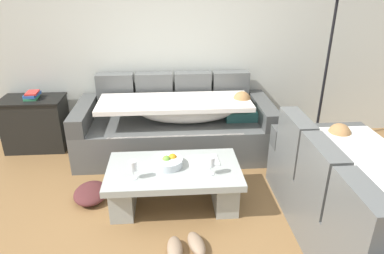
{
  "coord_description": "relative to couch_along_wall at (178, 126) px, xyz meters",
  "views": [
    {
      "loc": [
        -0.0,
        -2.1,
        1.97
      ],
      "look_at": [
        0.23,
        1.09,
        0.55
      ],
      "focal_mm": 32.15,
      "sensor_mm": 36.0,
      "label": 1
    }
  ],
  "objects": [
    {
      "name": "couch_near_window",
      "position": [
        1.34,
        -1.64,
        0.0
      ],
      "size": [
        0.92,
        1.94,
        0.88
      ],
      "rotation": [
        0.0,
        0.0,
        1.57
      ],
      "color": "#565956",
      "rests_on": "ground_plane"
    },
    {
      "name": "wine_glass_near_left",
      "position": [
        -0.42,
        -1.19,
        0.16
      ],
      "size": [
        0.07,
        0.07,
        0.17
      ],
      "color": "silver",
      "rests_on": "coffee_table"
    },
    {
      "name": "ground_plane",
      "position": [
        -0.1,
        -1.62,
        -0.33
      ],
      "size": [
        14.0,
        14.0,
        0.0
      ],
      "primitive_type": "plane",
      "color": "brown"
    },
    {
      "name": "open_magazine",
      "position": [
        0.21,
        -0.94,
        0.05
      ],
      "size": [
        0.29,
        0.22,
        0.01
      ],
      "primitive_type": "cube",
      "rotation": [
        0.0,
        0.0,
        0.04
      ],
      "color": "white",
      "rests_on": "coffee_table"
    },
    {
      "name": "side_cabinet",
      "position": [
        -1.71,
        0.23,
        -0.01
      ],
      "size": [
        0.72,
        0.44,
        0.64
      ],
      "color": "black",
      "rests_on": "ground_plane"
    },
    {
      "name": "pair_of_shoes",
      "position": [
        -0.0,
        -1.67,
        -0.29
      ],
      "size": [
        0.33,
        0.33,
        0.09
      ],
      "color": "#8C7259",
      "rests_on": "ground_plane"
    },
    {
      "name": "wine_glass_near_right",
      "position": [
        0.25,
        -1.17,
        0.16
      ],
      "size": [
        0.07,
        0.07,
        0.17
      ],
      "color": "silver",
      "rests_on": "coffee_table"
    },
    {
      "name": "fruit_bowl",
      "position": [
        -0.13,
        -1.0,
        0.09
      ],
      "size": [
        0.28,
        0.28,
        0.1
      ],
      "color": "silver",
      "rests_on": "coffee_table"
    },
    {
      "name": "back_wall",
      "position": [
        -0.1,
        0.53,
        1.02
      ],
      "size": [
        9.0,
        0.1,
        2.7
      ],
      "primitive_type": "cube",
      "color": "beige",
      "rests_on": "ground_plane"
    },
    {
      "name": "couch_along_wall",
      "position": [
        0.0,
        0.0,
        0.0
      ],
      "size": [
        2.25,
        0.92,
        0.88
      ],
      "color": "#565956",
      "rests_on": "ground_plane"
    },
    {
      "name": "book_stack_on_cabinet",
      "position": [
        -1.69,
        0.23,
        0.35
      ],
      "size": [
        0.16,
        0.22,
        0.08
      ],
      "color": "#338C59",
      "rests_on": "side_cabinet"
    },
    {
      "name": "crumpled_garment",
      "position": [
        -0.87,
        -0.91,
        -0.27
      ],
      "size": [
        0.34,
        0.42,
        0.12
      ],
      "primitive_type": "ellipsoid",
      "rotation": [
        0.0,
        0.0,
        1.62
      ],
      "color": "#4C2323",
      "rests_on": "ground_plane"
    },
    {
      "name": "coffee_table",
      "position": [
        -0.07,
        -1.04,
        -0.09
      ],
      "size": [
        1.2,
        0.68,
        0.38
      ],
      "color": "#9CA39C",
      "rests_on": "ground_plane"
    },
    {
      "name": "floor_lamp",
      "position": [
        1.7,
        0.06,
        0.78
      ],
      "size": [
        0.33,
        0.31,
        1.95
      ],
      "color": "black",
      "rests_on": "ground_plane"
    }
  ]
}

